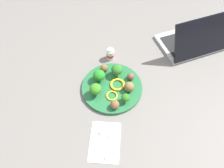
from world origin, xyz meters
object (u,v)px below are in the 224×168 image
at_px(broccoli_floret_front_right, 126,98).
at_px(knife, 110,140).
at_px(broccoli_floret_front_left, 95,89).
at_px(pepper_ring_far_rim, 117,85).
at_px(meatball_near_rim, 104,68).
at_px(plate, 112,87).
at_px(meatball_back_left, 115,105).
at_px(meatball_mid_left, 131,76).
at_px(broccoli_floret_center, 117,70).
at_px(yogurt_bottle, 110,54).
at_px(broccoli_floret_near_rim, 99,75).
at_px(napkin, 105,142).
at_px(meatball_front_left, 129,87).
at_px(fork, 101,139).
at_px(laptop, 193,41).
at_px(pepper_ring_mid_right, 112,96).

relative_size(broccoli_floret_front_right, knife, 0.31).
bearing_deg(broccoli_floret_front_left, pepper_ring_far_rim, -55.71).
bearing_deg(meatball_near_rim, plate, -149.54).
bearing_deg(meatball_back_left, meatball_mid_left, -17.86).
bearing_deg(plate, broccoli_floret_center, -10.11).
relative_size(plate, yogurt_bottle, 4.26).
relative_size(broccoli_floret_near_rim, yogurt_bottle, 0.89).
bearing_deg(napkin, meatball_front_left, -15.24).
height_order(fork, laptop, laptop).
relative_size(broccoli_floret_front_left, knife, 0.42).
height_order(meatball_front_left, pepper_ring_far_rim, meatball_front_left).
relative_size(broccoli_floret_near_rim, broccoli_floret_front_right, 1.32).
relative_size(broccoli_floret_near_rim, napkin, 0.34).
bearing_deg(broccoli_floret_center, meatball_near_rim, 77.12).
relative_size(plate, broccoli_floret_near_rim, 4.78).
bearing_deg(broccoli_floret_center, pepper_ring_mid_right, 177.32).
height_order(broccoli_floret_near_rim, yogurt_bottle, broccoli_floret_near_rim).
bearing_deg(broccoli_floret_front_left, fork, -164.31).
height_order(meatball_mid_left, pepper_ring_mid_right, meatball_mid_left).
height_order(meatball_back_left, napkin, meatball_back_left).
xyz_separation_m(broccoli_floret_front_left, meatball_front_left, (0.04, -0.14, -0.02)).
relative_size(broccoli_floret_center, napkin, 0.35).
xyz_separation_m(plate, napkin, (-0.26, -0.01, -0.01)).
distance_m(pepper_ring_far_rim, laptop, 0.48).
xyz_separation_m(meatball_near_rim, fork, (-0.34, -0.04, -0.03)).
relative_size(napkin, fork, 1.41).
bearing_deg(laptop, meatball_back_left, 141.11).
height_order(broccoli_floret_front_left, meatball_near_rim, broccoli_floret_front_left).
distance_m(plate, pepper_ring_mid_right, 0.05).
xyz_separation_m(broccoli_floret_front_left, fork, (-0.20, -0.06, -0.05)).
bearing_deg(broccoli_floret_near_rim, meatball_mid_left, -78.75).
height_order(meatball_mid_left, meatball_back_left, meatball_back_left).
bearing_deg(broccoli_floret_center, broccoli_floret_near_rim, 119.35).
bearing_deg(fork, napkin, -109.80).
bearing_deg(meatball_mid_left, meatball_front_left, 178.69).
height_order(meatball_back_left, meatball_near_rim, same).
xyz_separation_m(meatball_front_left, fork, (-0.25, 0.09, -0.03)).
relative_size(napkin, laptop, 0.44).
height_order(broccoli_floret_near_rim, pepper_ring_far_rim, broccoli_floret_near_rim).
height_order(plate, broccoli_floret_near_rim, broccoli_floret_near_rim).
xyz_separation_m(meatball_near_rim, laptop, (0.25, -0.43, 0.00)).
distance_m(broccoli_floret_front_right, knife, 0.19).
bearing_deg(napkin, broccoli_floret_front_left, 19.71).
height_order(meatball_mid_left, meatball_near_rim, meatball_near_rim).
relative_size(plate, broccoli_floret_center, 4.68).
bearing_deg(pepper_ring_far_rim, meatball_near_rim, 44.52).
distance_m(knife, yogurt_bottle, 0.44).
distance_m(broccoli_floret_near_rim, meatball_near_rim, 0.06).
distance_m(broccoli_floret_near_rim, broccoli_floret_front_right, 0.17).
distance_m(meatball_mid_left, meatball_back_left, 0.17).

